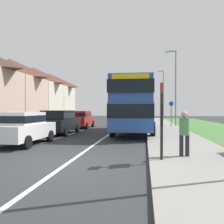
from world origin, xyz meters
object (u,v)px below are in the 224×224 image
parked_car_white (22,127)px  street_lamp_mid (175,83)px  parked_car_red (81,119)px  pedestrian_at_stop (184,131)px  cycle_route_sign (171,113)px  double_decker_bus (134,104)px  parked_car_black (59,121)px  street_lamp_far (163,92)px  bus_stop_sign (162,116)px

parked_car_white → street_lamp_mid: bearing=56.7°
parked_car_red → pedestrian_at_stop: bearing=-61.6°
parked_car_white → cycle_route_sign: bearing=55.4°
parked_car_red → cycle_route_sign: cycle_route_sign is taller
double_decker_bus → parked_car_red: bearing=141.1°
double_decker_bus → parked_car_white: bearing=-127.9°
cycle_route_sign → pedestrian_at_stop: bearing=-94.5°
parked_car_black → street_lamp_mid: bearing=43.1°
cycle_route_sign → parked_car_white: bearing=-124.6°
parked_car_black → pedestrian_at_stop: 10.75m
parked_car_white → parked_car_red: size_ratio=0.97×
parked_car_red → street_lamp_far: street_lamp_far is taller
parked_car_red → parked_car_black: bearing=-90.5°
double_decker_bus → parked_car_red: (-5.20, 4.20, -1.25)m
parked_car_black → double_decker_bus: bearing=15.7°
double_decker_bus → street_lamp_far: (3.78, 22.68, 2.49)m
parked_car_white → street_lamp_mid: 16.76m
street_lamp_far → parked_car_red: bearing=-115.9°
cycle_route_sign → parked_car_black: bearing=-140.3°
double_decker_bus → parked_car_black: double_decker_bus is taller
bus_stop_sign → street_lamp_far: bearing=85.7°
bus_stop_sign → street_lamp_mid: size_ratio=0.34×
double_decker_bus → cycle_route_sign: bearing=59.7°
double_decker_bus → parked_car_black: 5.59m
pedestrian_at_stop → cycle_route_sign: size_ratio=0.66×
bus_stop_sign → cycle_route_sign: size_ratio=1.03×
parked_car_black → bus_stop_sign: size_ratio=1.76×
bus_stop_sign → street_lamp_far: (2.48, 32.67, 3.09)m
parked_car_black → street_lamp_mid: size_ratio=0.60×
parked_car_red → pedestrian_at_stop: pedestrian_at_stop is taller
bus_stop_sign → street_lamp_mid: (2.46, 16.94, 2.84)m
parked_car_white → cycle_route_sign: (8.52, 12.35, 0.54)m
cycle_route_sign → street_lamp_mid: size_ratio=0.33×
street_lamp_mid → parked_car_white: bearing=-123.3°
parked_car_red → bus_stop_sign: bus_stop_sign is taller
parked_car_black → street_lamp_mid: 12.81m
double_decker_bus → cycle_route_sign: 6.53m
parked_car_black → street_lamp_far: bearing=69.5°
bus_stop_sign → street_lamp_mid: bearing=81.7°
cycle_route_sign → parked_car_red: bearing=-170.6°
parked_car_red → bus_stop_sign: size_ratio=1.66×
cycle_route_sign → street_lamp_mid: street_lamp_mid is taller
parked_car_black → parked_car_red: (0.05, 5.68, -0.03)m
parked_car_white → bus_stop_sign: bus_stop_sign is taller
parked_car_red → street_lamp_far: 20.88m
double_decker_bus → parked_car_black: (-5.26, -1.48, -1.22)m
double_decker_bus → street_lamp_far: bearing=80.5°
parked_car_black → bus_stop_sign: 10.76m
parked_car_white → bus_stop_sign: (6.54, -3.24, 0.65)m
pedestrian_at_stop → double_decker_bus: bearing=102.8°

